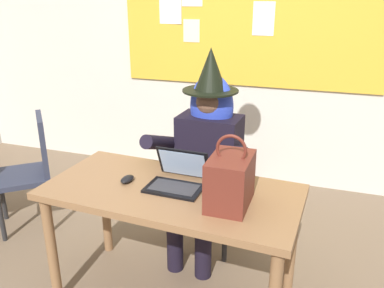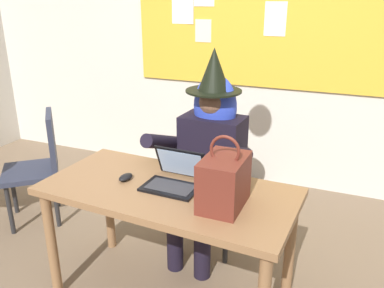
# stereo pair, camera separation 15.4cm
# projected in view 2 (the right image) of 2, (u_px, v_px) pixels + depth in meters

# --- Properties ---
(wall_back_bulletin) EXTENTS (6.27, 2.09, 2.83)m
(wall_back_bulletin) POSITION_uv_depth(u_px,v_px,m) (261.00, 34.00, 3.61)
(wall_back_bulletin) COLOR silver
(wall_back_bulletin) RESTS_ON ground
(desk_main) EXTENTS (1.44, 0.75, 0.74)m
(desk_main) POSITION_uv_depth(u_px,v_px,m) (168.00, 204.00, 2.24)
(desk_main) COLOR #8E6642
(desk_main) RESTS_ON ground
(chair_at_desk) EXTENTS (0.43, 0.43, 0.92)m
(chair_at_desk) POSITION_uv_depth(u_px,v_px,m) (215.00, 177.00, 2.88)
(chair_at_desk) COLOR #4C1E19
(chair_at_desk) RESTS_ON ground
(person_costumed) EXTENTS (0.62, 0.66, 1.44)m
(person_costumed) POSITION_uv_depth(u_px,v_px,m) (209.00, 145.00, 2.68)
(person_costumed) COLOR black
(person_costumed) RESTS_ON ground
(laptop) EXTENTS (0.32, 0.29, 0.20)m
(laptop) POSITION_uv_depth(u_px,v_px,m) (175.00, 178.00, 2.23)
(laptop) COLOR black
(laptop) RESTS_ON desk_main
(computer_mouse) EXTENTS (0.07, 0.11, 0.03)m
(computer_mouse) POSITION_uv_depth(u_px,v_px,m) (126.00, 177.00, 2.30)
(computer_mouse) COLOR black
(computer_mouse) RESTS_ON desk_main
(handbag) EXTENTS (0.20, 0.30, 0.38)m
(handbag) POSITION_uv_depth(u_px,v_px,m) (224.00, 181.00, 1.98)
(handbag) COLOR maroon
(handbag) RESTS_ON desk_main
(chair_spare_by_window) EXTENTS (0.59, 0.59, 0.90)m
(chair_spare_by_window) POSITION_uv_depth(u_px,v_px,m) (40.00, 162.00, 3.18)
(chair_spare_by_window) COLOR #2D3347
(chair_spare_by_window) RESTS_ON ground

